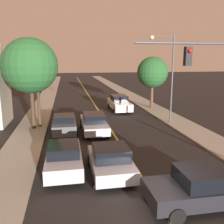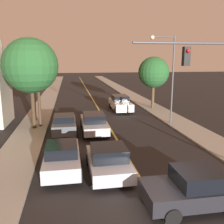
% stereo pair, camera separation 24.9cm
% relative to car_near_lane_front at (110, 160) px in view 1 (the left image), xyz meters
% --- Properties ---
extents(ground_plane, '(200.00, 200.00, 0.00)m').
position_rel_car_near_lane_front_xyz_m(ground_plane, '(1.45, -3.36, -0.75)').
color(ground_plane, black).
extents(road_surface, '(10.32, 80.00, 0.01)m').
position_rel_car_near_lane_front_xyz_m(road_surface, '(1.45, 32.64, -0.75)').
color(road_surface, black).
rests_on(road_surface, ground).
extents(sidewalk_left, '(2.50, 80.00, 0.12)m').
position_rel_car_near_lane_front_xyz_m(sidewalk_left, '(-4.97, 32.64, -0.69)').
color(sidewalk_left, '#9E998E').
rests_on(sidewalk_left, ground).
extents(sidewalk_right, '(2.50, 80.00, 0.12)m').
position_rel_car_near_lane_front_xyz_m(sidewalk_right, '(7.86, 32.64, -0.69)').
color(sidewalk_right, '#9E998E').
rests_on(sidewalk_right, ground).
extents(car_near_lane_front, '(2.05, 3.89, 1.51)m').
position_rel_car_near_lane_front_xyz_m(car_near_lane_front, '(0.00, 0.00, 0.00)').
color(car_near_lane_front, '#A5A8B2').
rests_on(car_near_lane_front, ground).
extents(car_near_lane_second, '(1.96, 4.93, 1.56)m').
position_rel_car_near_lane_front_xyz_m(car_near_lane_second, '(0.00, 7.38, 0.06)').
color(car_near_lane_second, '#A5A8B2').
rests_on(car_near_lane_second, ground).
extents(car_outer_lane_front, '(1.87, 4.22, 1.53)m').
position_rel_car_near_lane_front_xyz_m(car_outer_lane_front, '(-2.27, 0.72, 0.05)').
color(car_outer_lane_front, '#A5A8B2').
rests_on(car_outer_lane_front, ground).
extents(car_outer_lane_second, '(1.86, 4.17, 1.49)m').
position_rel_car_near_lane_front_xyz_m(car_outer_lane_second, '(-2.27, 7.59, 0.01)').
color(car_outer_lane_second, '#474C51').
rests_on(car_outer_lane_second, ground).
extents(car_far_oncoming, '(1.99, 5.15, 1.70)m').
position_rel_car_near_lane_front_xyz_m(car_far_oncoming, '(3.77, 15.52, 0.09)').
color(car_far_oncoming, white).
rests_on(car_far_oncoming, ground).
extents(car_crossing_right, '(3.94, 2.05, 1.53)m').
position_rel_car_near_lane_front_xyz_m(car_crossing_right, '(2.86, -3.29, 0.01)').
color(car_crossing_right, black).
rests_on(car_crossing_right, ground).
extents(traffic_signal_mast, '(5.97, 0.42, 6.54)m').
position_rel_car_near_lane_front_xyz_m(traffic_signal_mast, '(5.62, -0.03, 3.86)').
color(traffic_signal_mast, '#47474C').
rests_on(traffic_signal_mast, ground).
extents(streetlamp_right, '(2.19, 0.36, 7.47)m').
position_rel_car_near_lane_front_xyz_m(streetlamp_right, '(6.45, 8.82, 4.16)').
color(streetlamp_right, '#47474C').
rests_on(streetlamp_right, ground).
extents(utility_pole_left, '(1.60, 0.24, 7.18)m').
position_rel_car_near_lane_front_xyz_m(utility_pole_left, '(-4.32, 9.69, 3.11)').
color(utility_pole_left, '#422D1E').
rests_on(utility_pole_left, ground).
extents(tree_left_near, '(4.33, 4.33, 7.21)m').
position_rel_car_near_lane_front_xyz_m(tree_left_near, '(-4.74, 9.17, 4.40)').
color(tree_left_near, '#3D2B1C').
rests_on(tree_left_near, ground).
extents(tree_left_far, '(2.79, 2.79, 5.68)m').
position_rel_car_near_lane_front_xyz_m(tree_left_far, '(-5.13, 12.21, 3.59)').
color(tree_left_far, '#3D2B1C').
rests_on(tree_left_far, ground).
extents(tree_right_near, '(3.50, 3.50, 5.84)m').
position_rel_car_near_lane_front_xyz_m(tree_right_near, '(7.71, 15.98, 3.44)').
color(tree_right_near, '#4C3823').
rests_on(tree_right_near, ground).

